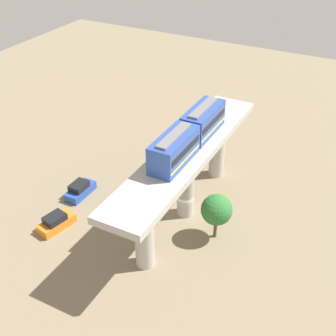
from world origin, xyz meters
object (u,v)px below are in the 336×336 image
train (189,134)px  parked_car_blue (80,190)px  parked_car_orange (56,222)px  tree_near_viaduct (217,210)px  parked_car_red (158,169)px

train → parked_car_blue: size_ratio=3.22×
train → parked_car_orange: train is taller
parked_car_orange → tree_near_viaduct: (-16.03, -6.84, 2.88)m
train → parked_car_blue: bearing=14.4°
tree_near_viaduct → parked_car_red: bearing=-34.5°
train → tree_near_viaduct: (-4.59, 2.61, -6.50)m
parked_car_blue → parked_car_orange: bearing=102.7°
train → parked_car_blue: 16.21m
parked_car_red → tree_near_viaduct: 13.90m
parked_car_red → parked_car_blue: same height
train → parked_car_orange: bearing=39.5°
parked_car_blue → tree_near_viaduct: 17.65m
parked_car_red → tree_near_viaduct: size_ratio=0.83×
parked_car_orange → parked_car_blue: same height
parked_car_red → parked_car_orange: (4.82, 14.54, 0.00)m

